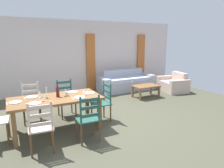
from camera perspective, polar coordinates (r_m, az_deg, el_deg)
ground_plane at (r=5.12m, az=-1.55°, el=-10.26°), size 9.60×9.60×0.02m
wall_far at (r=7.85m, az=-12.37°, el=7.59°), size 9.60×0.16×2.70m
curtain_panel_left at (r=8.02m, az=-6.02°, el=6.10°), size 0.35×0.08×2.20m
curtain_panel_right at (r=9.17m, az=8.15°, el=6.81°), size 0.35×0.08×2.20m
dining_table at (r=4.50m, az=-15.61°, el=-4.78°), size 1.90×0.96×0.75m
dining_chair_near_left at (r=3.77m, az=-19.51°, el=-11.47°), size 0.45×0.43×0.96m
dining_chair_near_right at (r=3.96m, az=-6.75°, el=-9.65°), size 0.43×0.41×0.96m
dining_chair_far_left at (r=5.25m, az=-21.90°, el=-4.93°), size 0.45×0.43×0.96m
dining_chair_far_right at (r=5.38m, az=-12.91°, el=-3.92°), size 0.43×0.41×0.96m
dining_chair_head_east at (r=4.93m, az=-2.60°, el=-5.12°), size 0.41×0.43×0.96m
dinner_plate_near_left at (r=4.18m, az=-21.00°, el=-5.13°), size 0.24×0.24×0.02m
fork_near_left at (r=4.17m, az=-23.04°, el=-5.43°), size 0.02×0.17×0.01m
dinner_plate_near_right at (r=4.36m, az=-9.18°, el=-3.75°), size 0.24×0.24×0.02m
fork_near_right at (r=4.32m, az=-11.06°, el=-4.06°), size 0.02×0.17×0.01m
dinner_plate_far_left at (r=4.66m, az=-21.76°, el=-3.44°), size 0.24×0.24×0.02m
fork_far_left at (r=4.65m, az=-23.59°, el=-3.70°), size 0.02×0.17×0.01m
dinner_plate_far_right at (r=4.82m, az=-11.08°, el=-2.27°), size 0.24×0.24×0.02m
fork_far_right at (r=4.78m, az=-12.80°, el=-2.54°), size 0.03×0.17×0.01m
dinner_plate_head_west at (r=4.40m, az=-25.68°, el=-4.68°), size 0.24×0.24×0.02m
fork_head_west at (r=4.40m, az=-27.62°, el=-4.95°), size 0.02×0.17×0.01m
dinner_plate_head_east at (r=4.69m, az=-6.33°, el=-2.51°), size 0.24×0.24×0.02m
fork_head_east at (r=4.64m, az=-8.06°, el=-2.79°), size 0.03×0.17×0.01m
wine_bottle at (r=4.49m, az=-15.14°, el=-2.11°), size 0.07×0.07×0.32m
wine_glass_near_left at (r=4.28m, az=-19.30°, el=-3.16°), size 0.06×0.06×0.16m
wine_glass_near_right at (r=4.50m, az=-7.83°, el=-1.86°), size 0.06×0.06×0.16m
wine_glass_far_left at (r=4.54m, az=-19.80°, el=-2.34°), size 0.06×0.06×0.16m
coffee_cup_primary at (r=4.55m, az=-12.61°, el=-2.74°), size 0.07×0.07×0.09m
candle_tall at (r=4.45m, az=-18.04°, el=-3.10°), size 0.05×0.05×0.24m
candle_short at (r=4.47m, az=-13.09°, el=-3.00°), size 0.05×0.05×0.17m
couch at (r=8.05m, az=3.94°, el=0.34°), size 2.29×0.84×0.80m
coffee_table at (r=7.10m, az=9.56°, el=-0.90°), size 0.90×0.56×0.42m
armchair_upholstered at (r=8.29m, az=17.11°, el=-0.13°), size 1.01×1.30×0.72m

